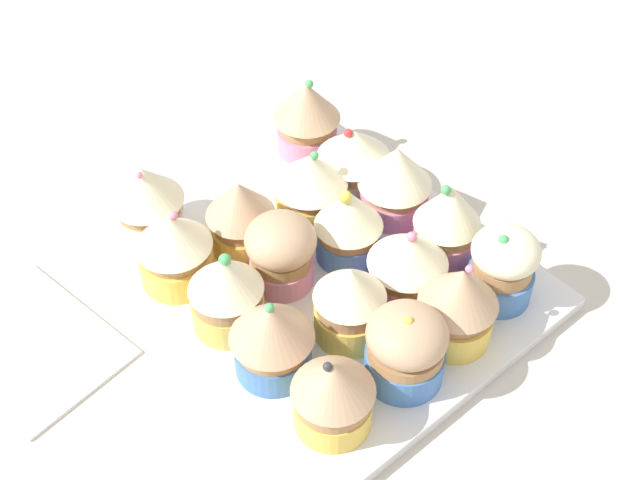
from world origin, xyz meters
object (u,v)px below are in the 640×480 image
Objects in this scene: cupcake_7 at (447,221)px; cupcake_11 at (395,180)px; cupcake_8 at (228,293)px; cupcake_16 at (147,200)px; cupcake_2 at (458,303)px; cupcake_12 at (174,248)px; cupcake_0 at (333,393)px; cupcake_14 at (310,183)px; cupcake_3 at (503,266)px; cupcake_9 at (281,251)px; cupcake_6 at (408,263)px; cupcake_13 at (241,214)px; cupcake_15 at (354,158)px; cupcake_10 at (349,224)px; baking_tray at (320,269)px; napkin at (31,344)px; cupcake_1 at (406,347)px; cupcake_17 at (307,115)px; cupcake_5 at (350,301)px.

cupcake_7 reaches higher than cupcake_11.
cupcake_16 is (0.96, 12.81, 0.15)cm from cupcake_8.
cupcake_11 is (18.81, 0.96, 0.07)cm from cupcake_8.
cupcake_2 is 23.05cm from cupcake_12.
cupcake_12 reaches higher than cupcake_0.
cupcake_3 is at bearing -73.58° from cupcake_14.
cupcake_9 is 12.86cm from cupcake_16.
cupcake_8 reaches higher than cupcake_6.
cupcake_13 reaches higher than cupcake_15.
baking_tray is at bearing 165.57° from cupcake_10.
cupcake_8 is 0.53× the size of napkin.
cupcake_0 is 0.96× the size of cupcake_11.
cupcake_17 is at bearing 64.76° from cupcake_1.
cupcake_11 reaches higher than cupcake_15.
cupcake_5 is 17.10cm from cupcake_15.
cupcake_5 is 1.07× the size of cupcake_15.
cupcake_5 is at bearing -45.67° from cupcake_8.
cupcake_0 reaches higher than napkin.
cupcake_5 is 1.07× the size of cupcake_9.
cupcake_16 is at bearing 77.72° from cupcake_12.
cupcake_10 is at bearing -47.05° from cupcake_13.
cupcake_5 reaches higher than napkin.
cupcake_2 is (12.26, -0.37, 0.46)cm from cupcake_0.
cupcake_6 is 1.03× the size of cupcake_15.
baking_tray is at bearing 102.97° from cupcake_2.
baking_tray is 4.39× the size of cupcake_2.
cupcake_12 is 1.05× the size of cupcake_15.
baking_tray is 7.71cm from cupcake_14.
cupcake_17 is (0.52, 18.52, -0.06)cm from cupcake_7.
cupcake_3 is (5.86, 0.53, -0.42)cm from cupcake_2.
napkin is (-12.56, 2.53, -4.40)cm from cupcake_12.
cupcake_16 reaches higher than cupcake_13.
cupcake_15 is at bearing 31.99° from baking_tray.
cupcake_1 is 19.18cm from cupcake_14.
cupcake_8 is 14.32cm from cupcake_14.
cupcake_8 is at bearing 162.34° from cupcake_7.
cupcake_17 is at bearing 51.42° from cupcake_14.
cupcake_0 is 21.92cm from cupcake_14.
cupcake_1 is 0.89× the size of cupcake_2.
cupcake_10 is (-6.09, 5.38, -0.34)cm from cupcake_7.
baking_tray is 5.00× the size of cupcake_14.
cupcake_16 is (-17.33, 7.08, 0.43)cm from cupcake_15.
napkin is (-25.31, 21.73, -4.82)cm from cupcake_2.
cupcake_15 is (-0.52, 4.77, -0.35)cm from cupcake_11.
cupcake_0 is at bearing -140.24° from cupcake_5.
cupcake_14 is (1.03, 6.15, -0.26)cm from cupcake_10.
cupcake_17 reaches higher than cupcake_6.
cupcake_10 is at bearing -135.33° from cupcake_15.
cupcake_5 is 1.06× the size of cupcake_14.
cupcake_7 is at bearing 48.57° from cupcake_2.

